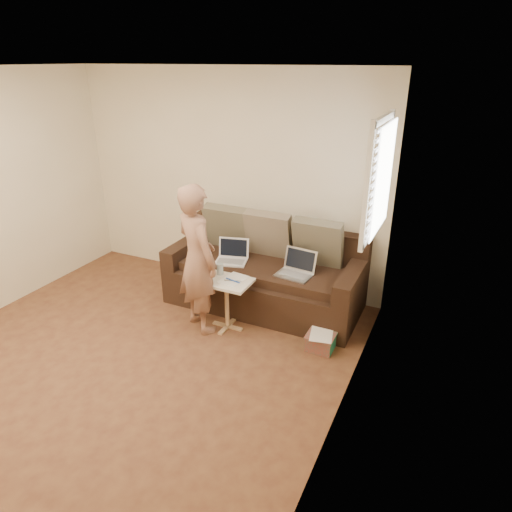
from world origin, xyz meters
name	(u,v)px	position (x,y,z in m)	size (l,w,h in m)	color
floor	(113,374)	(0.00, 0.00, 0.00)	(4.50, 4.50, 0.00)	#4F2A1D
ceiling	(65,68)	(0.00, 0.00, 2.60)	(4.50, 4.50, 0.00)	white
wall_back	(226,180)	(0.00, 2.25, 1.30)	(4.00, 4.00, 0.00)	beige
wall_right	(334,294)	(2.00, 0.00, 1.30)	(4.50, 4.50, 0.00)	beige
window_blinds	(380,178)	(1.95, 1.50, 1.70)	(0.12, 0.88, 1.08)	white
sofa	(264,271)	(0.73, 1.77, 0.42)	(2.20, 0.95, 0.85)	black
pillow_left	(228,227)	(0.13, 2.02, 0.79)	(0.55, 0.14, 0.55)	brown
pillow_mid	(269,234)	(0.68, 2.01, 0.79)	(0.55, 0.14, 0.55)	#736752
pillow_right	(318,243)	(1.28, 2.00, 0.79)	(0.55, 0.14, 0.55)	brown
laptop_silver	(294,276)	(1.14, 1.63, 0.52)	(0.37, 0.27, 0.25)	#B7BABC
laptop_white	(231,263)	(0.37, 1.64, 0.52)	(0.35, 0.26, 0.26)	white
person	(197,259)	(0.31, 1.05, 0.79)	(0.58, 0.39, 1.58)	#925E4F
side_table	(227,304)	(0.58, 1.15, 0.28)	(0.51, 0.36, 0.56)	silver
drinking_glass	(220,269)	(0.45, 1.25, 0.62)	(0.07, 0.07, 0.12)	silver
scissors	(233,281)	(0.65, 1.16, 0.57)	(0.18, 0.10, 0.02)	silver
paper_on_table	(233,279)	(0.63, 1.20, 0.57)	(0.21, 0.30, 0.00)	white
striped_box	(321,341)	(1.61, 1.20, 0.09)	(0.28, 0.28, 0.17)	red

